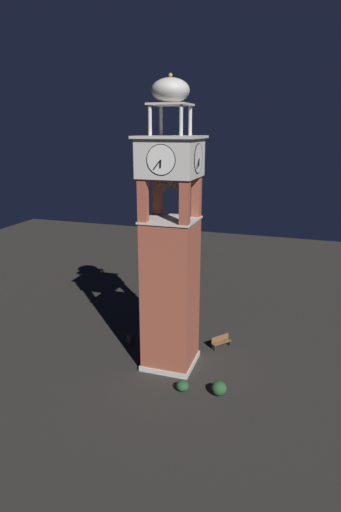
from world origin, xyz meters
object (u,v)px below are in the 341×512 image
park_bench (221,342)px  lamp_post (158,302)px  trash_bin (130,339)px  clock_tower (171,258)px

park_bench → lamp_post: 5.80m
park_bench → lamp_post: size_ratio=0.37×
park_bench → trash_bin: bearing=13.2°
park_bench → trash_bin: 6.95m
trash_bin → park_bench: bearing=-166.8°
clock_tower → park_bench: size_ratio=12.54×
clock_tower → lamp_post: 6.79m
lamp_post → trash_bin: lamp_post is taller
lamp_post → trash_bin: (1.49, 2.25, -2.39)m
lamp_post → park_bench: bearing=172.8°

